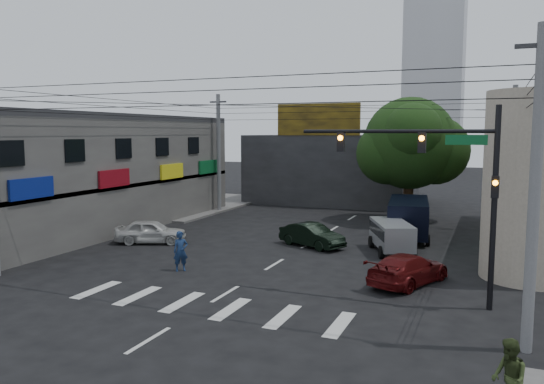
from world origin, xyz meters
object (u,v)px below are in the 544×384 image
Objects in this scene: utility_pole_near_right at (535,193)px; dark_sedan at (312,235)px; white_compact at (151,231)px; pedestrian_olive at (509,378)px; traffic_gantry at (445,173)px; utility_pole_far_right at (512,159)px; traffic_officer at (181,251)px; maroon_sedan at (408,269)px; street_tree at (410,144)px; navy_van at (408,219)px; silver_minivan at (392,237)px; utility_pole_far_left at (219,153)px.

dark_sedan is at bearing 132.68° from utility_pole_near_right.
pedestrian_olive reaches higher than white_compact.
traffic_gantry is 0.78× the size of utility_pole_far_right.
dark_sedan is 2.25× the size of traffic_officer.
utility_pole_near_right reaches higher than maroon_sedan.
traffic_gantry reaches higher than pedestrian_olive.
traffic_officer is (-3.87, -7.16, 0.27)m from dark_sedan.
utility_pole_near_right reaches higher than street_tree.
traffic_officer is (-13.98, -16.69, -3.69)m from utility_pole_far_right.
dark_sedan is at bearing 126.57° from navy_van.
dark_sedan is 8.14m from traffic_officer.
traffic_gantry is 9.18m from silver_minivan.
traffic_gantry reaches higher than navy_van.
pedestrian_olive is at bearing -50.17° from utility_pole_far_left.
utility_pole_near_right is 1.00× the size of utility_pole_far_left.
pedestrian_olive reaches higher than silver_minivan.
dark_sedan is 4.32m from silver_minivan.
utility_pole_far_left is at bearing -12.62° from white_compact.
maroon_sedan is at bearing -179.29° from pedestrian_olive.
utility_pole_far_left is at bearing 135.69° from utility_pole_near_right.
utility_pole_far_left reaches higher than white_compact.
traffic_officer is at bearing 136.40° from navy_van.
white_compact is at bearing 110.40° from navy_van.
utility_pole_near_right is 1.54× the size of navy_van.
traffic_officer is (-9.84, -1.84, 0.28)m from maroon_sedan.
silver_minivan is (-5.81, -9.36, -3.78)m from utility_pole_far_right.
utility_pole_far_right is at bearing 81.06° from traffic_gantry.
utility_pole_far_right reaches higher than white_compact.
silver_minivan is 2.34× the size of pedestrian_olive.
utility_pole_near_right is 5.25× the size of pedestrian_olive.
utility_pole_near_right is at bearing 152.25° from pedestrian_olive.
pedestrian_olive is at bearing 175.81° from silver_minivan.
silver_minivan is at bearing 179.47° from pedestrian_olive.
pedestrian_olive is at bearing -146.78° from white_compact.
street_tree is 7.55m from navy_van.
utility_pole_far_left is 1.54× the size of navy_van.
utility_pole_far_left is at bearing 180.00° from utility_pole_far_right.
traffic_gantry is at bearing 127.42° from utility_pole_near_right.
utility_pole_far_right is (0.00, 20.50, 0.00)m from utility_pole_near_right.
traffic_gantry is 1.76× the size of dark_sedan.
utility_pole_far_right is 5.04× the size of traffic_officer.
utility_pole_near_right is 15.44m from dark_sedan.
pedestrian_olive reaches higher than dark_sedan.
dark_sedan is at bearing -108.97° from street_tree.
utility_pole_far_right is at bearing 0.00° from utility_pole_far_left.
silver_minivan is (-5.81, 11.14, -3.78)m from utility_pole_near_right.
maroon_sedan is at bearing -81.55° from street_tree.
utility_pole_near_right is at bearing -175.74° from silver_minivan.
maroon_sedan is (2.35, -15.84, -4.84)m from street_tree.
traffic_gantry is at bearing -78.01° from street_tree.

